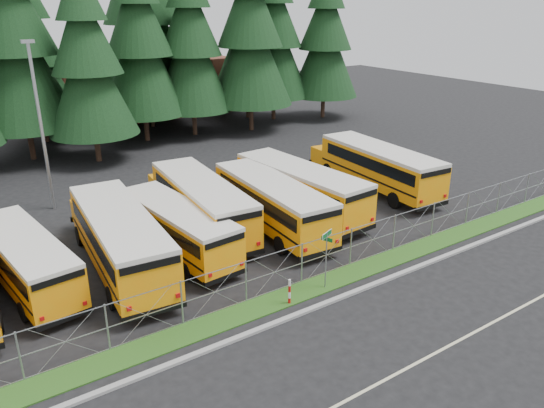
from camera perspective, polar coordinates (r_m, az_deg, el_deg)
The scene contains 26 objects.
ground at distance 26.12m, azimuth 3.59°, elevation -6.90°, with size 120.00×120.00×0.00m, color black.
curb at distance 24.06m, azimuth 8.18°, elevation -9.60°, with size 50.00×0.25×0.12m, color gray.
grass_verge at distance 24.97m, azimuth 6.01°, elevation -8.34°, with size 50.00×1.40×0.06m, color #194714.
road_lane_line at distance 21.39m, azimuth 17.28°, elevation -15.00°, with size 50.00×0.12×0.01m, color beige.
chainlink_fence at distance 24.97m, azimuth 5.06°, elevation -5.76°, with size 44.00×0.10×2.00m, color #94979C, non-canonical shape.
brick_building at distance 62.20m, azimuth -15.24°, elevation 11.99°, with size 22.00×10.00×6.00m, color brown.
bus_1 at distance 26.41m, azimuth -25.09°, elevation -5.56°, with size 2.33×9.87×2.59m, color orange, non-canonical shape.
bus_2 at distance 26.36m, azimuth -16.15°, elevation -3.78°, with size 2.75×11.67×3.06m, color orange, non-canonical shape.
bus_3 at distance 27.56m, azimuth -10.49°, elevation -2.61°, with size 2.38×10.08×2.64m, color orange, non-canonical shape.
bus_4 at distance 30.03m, azimuth -7.77°, elevation -0.05°, with size 2.68×11.35×2.98m, color orange, non-canonical shape.
bus_5 at distance 29.90m, azimuth -0.33°, elevation 0.00°, with size 2.63×11.14×2.92m, color orange, non-canonical shape.
bus_6 at distance 32.10m, azimuth 2.66°, elevation 1.56°, with size 2.68×11.34×2.97m, color orange, non-canonical shape.
bus_east at distance 36.75m, azimuth 11.08°, elevation 3.81°, with size 2.73×11.57×3.03m, color orange, non-canonical shape.
street_sign at distance 23.59m, azimuth 5.88°, elevation -4.70°, with size 0.78×0.52×2.81m.
striped_bollard at distance 22.96m, azimuth 1.89°, elevation -9.43°, with size 0.11×0.11×1.20m, color #B20C0C.
light_standard at distance 34.42m, azimuth -23.65°, elevation 8.11°, with size 0.70×0.35×10.14m.
conifer_3 at distance 46.16m, azimuth -26.00°, elevation 15.32°, with size 8.26×8.26×18.26m, color black, non-canonical shape.
conifer_4 at distance 43.74m, azimuth -19.25°, elevation 14.05°, with size 6.92×6.92×15.30m, color black, non-canonical shape.
conifer_5 at distance 49.29m, azimuth -14.08°, elevation 16.17°, with size 7.60×7.60×16.82m, color black, non-canonical shape.
conifer_6 at distance 50.76m, azimuth -8.76°, elevation 16.40°, with size 7.39×7.39×16.33m, color black, non-canonical shape.
conifer_7 at distance 52.11m, azimuth -2.37°, elevation 17.49°, with size 8.00×8.00×17.69m, color black, non-canonical shape.
conifer_8 at distance 57.16m, azimuth 0.17°, elevation 17.37°, with size 7.56×7.56×16.73m, color black, non-canonical shape.
conifer_9 at distance 58.42m, azimuth 5.73°, elevation 16.99°, with size 7.23×7.23×15.99m, color black, non-canonical shape.
conifer_11 at distance 51.83m, azimuth -24.29°, elevation 14.28°, with size 6.85×6.85×15.16m, color black, non-canonical shape.
conifer_12 at distance 54.92m, azimuth -13.66°, elevation 19.41°, with size 9.95×9.95×22.01m, color black, non-canonical shape.
conifer_13 at distance 58.09m, azimuth -2.72°, elevation 17.70°, with size 7.83×7.83×17.31m, color black, non-canonical shape.
Camera 1 is at (-14.30, -18.04, 12.35)m, focal length 35.00 mm.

